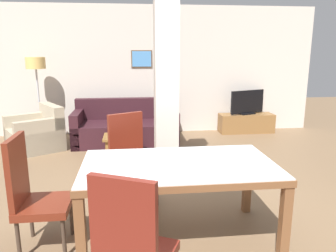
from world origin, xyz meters
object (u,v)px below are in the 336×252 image
at_px(coffee_table, 123,147).
at_px(dining_chair_near_left, 132,246).
at_px(bottle, 132,130).
at_px(tv_screen, 247,103).
at_px(floor_lamp, 36,70).
at_px(dining_table, 179,178).
at_px(armchair, 37,134).
at_px(tv_stand, 246,123).
at_px(sofa, 126,128).
at_px(dining_chair_head_left, 33,192).
at_px(dining_chair_far_left, 131,157).

bearing_deg(coffee_table, dining_chair_near_left, -87.70).
height_order(bottle, tv_screen, tv_screen).
xyz_separation_m(coffee_table, floor_lamp, (-1.64, 1.31, 1.19)).
height_order(dining_table, armchair, armchair).
bearing_deg(armchair, tv_stand, -110.76).
bearing_deg(tv_stand, bottle, -149.35).
distance_m(dining_table, sofa, 3.52).
height_order(dining_chair_head_left, armchair, dining_chair_head_left).
xyz_separation_m(tv_screen, floor_lamp, (-4.32, -0.20, 0.74)).
distance_m(sofa, floor_lamp, 2.05).
bearing_deg(floor_lamp, dining_chair_head_left, -76.58).
xyz_separation_m(dining_chair_near_left, tv_stand, (2.54, 4.93, -0.35)).
height_order(dining_chair_near_left, armchair, dining_chair_near_left).
bearing_deg(dining_chair_head_left, tv_screen, 139.46).
bearing_deg(coffee_table, armchair, 155.80).
height_order(coffee_table, tv_stand, tv_stand).
height_order(armchair, floor_lamp, floor_lamp).
height_order(coffee_table, floor_lamp, floor_lamp).
relative_size(dining_chair_head_left, dining_chair_far_left, 1.00).
bearing_deg(armchair, dining_table, -177.61).
xyz_separation_m(dining_table, tv_stand, (2.10, 4.00, -0.42)).
bearing_deg(armchair, dining_chair_head_left, 163.05).
xyz_separation_m(dining_chair_head_left, coffee_table, (0.74, 2.48, -0.35)).
xyz_separation_m(sofa, tv_screen, (2.63, 0.53, 0.38)).
xyz_separation_m(dining_table, armchair, (-2.14, 3.19, -0.34)).
xyz_separation_m(dining_chair_far_left, coffee_table, (-0.13, 1.62, -0.35)).
height_order(dining_chair_head_left, tv_stand, dining_chair_head_left).
bearing_deg(tv_screen, sofa, -9.47).
xyz_separation_m(dining_chair_far_left, tv_screen, (2.55, 3.13, 0.11)).
bearing_deg(tv_screen, coffee_table, 8.49).
xyz_separation_m(dining_chair_near_left, floor_lamp, (-1.78, 4.72, 0.85)).
relative_size(dining_chair_head_left, floor_lamp, 0.64).
bearing_deg(dining_chair_head_left, dining_chair_far_left, 134.91).
relative_size(dining_table, tv_stand, 1.50).
distance_m(dining_chair_near_left, coffee_table, 3.43).
distance_m(sofa, tv_screen, 2.71).
bearing_deg(dining_chair_near_left, dining_chair_head_left, 158.68).
bearing_deg(tv_stand, coffee_table, -150.57).
height_order(armchair, bottle, armchair).
xyz_separation_m(dining_chair_far_left, armchair, (-1.70, 2.32, -0.27)).
bearing_deg(bottle, dining_chair_far_left, -90.82).
distance_m(dining_chair_far_left, tv_screen, 4.03).
bearing_deg(dining_table, bottle, 99.52).
bearing_deg(tv_screen, dining_chair_far_left, 29.91).
height_order(dining_chair_near_left, dining_chair_far_left, same).
height_order(bottle, floor_lamp, floor_lamp).
distance_m(tv_stand, tv_screen, 0.46).
distance_m(dining_chair_head_left, armchair, 3.31).
relative_size(armchair, floor_lamp, 0.71).
relative_size(coffee_table, bottle, 2.54).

